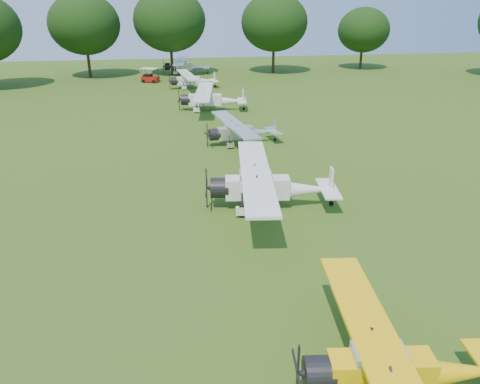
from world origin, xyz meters
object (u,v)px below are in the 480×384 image
object	(u,v)px
aircraft_4	(241,130)
aircraft_5	(210,98)
aircraft_6	(192,79)
aircraft_3	(267,184)
aircraft_2	(397,366)
aircraft_7	(185,65)
golf_cart	(150,78)

from	to	relation	value
aircraft_4	aircraft_5	xyz separation A→B (m)	(-0.85, 13.14, 0.21)
aircraft_6	aircraft_4	bearing A→B (deg)	-91.41
aircraft_3	aircraft_6	world-z (taller)	aircraft_3
aircraft_3	aircraft_5	size ratio (longest dim) A/B	1.03
aircraft_2	aircraft_6	distance (m)	54.19
aircraft_2	aircraft_5	distance (m)	40.07
aircraft_3	aircraft_7	bearing A→B (deg)	99.43
aircraft_4	aircraft_7	xyz separation A→B (m)	(-1.53, 41.00, 0.24)
aircraft_2	aircraft_3	xyz separation A→B (m)	(-0.43, 14.18, 0.21)
aircraft_4	aircraft_3	bearing A→B (deg)	-100.71
aircraft_2	aircraft_4	distance (m)	26.94
aircraft_4	golf_cart	bearing A→B (deg)	95.09
aircraft_5	golf_cart	distance (m)	21.15
aircraft_3	aircraft_7	world-z (taller)	aircraft_3
aircraft_3	aircraft_6	bearing A→B (deg)	99.81
aircraft_3	aircraft_7	xyz separation A→B (m)	(-0.70, 53.75, -0.01)
aircraft_2	aircraft_5	world-z (taller)	aircraft_5
aircraft_2	aircraft_5	xyz separation A→B (m)	(-0.46, 40.07, 0.17)
golf_cart	aircraft_4	bearing A→B (deg)	-53.03
aircraft_5	aircraft_4	bearing A→B (deg)	-77.20
aircraft_3	aircraft_4	distance (m)	12.79
aircraft_4	aircraft_6	world-z (taller)	aircraft_6
aircraft_4	golf_cart	distance (m)	34.09
aircraft_3	golf_cart	distance (m)	46.52
aircraft_2	aircraft_7	world-z (taller)	aircraft_7
aircraft_6	golf_cart	size ratio (longest dim) A/B	3.85
aircraft_4	golf_cart	world-z (taller)	golf_cart
aircraft_3	aircraft_7	size ratio (longest dim) A/B	1.01
aircraft_3	aircraft_6	xyz separation A→B (m)	(-0.78, 40.01, -0.18)
aircraft_5	aircraft_7	size ratio (longest dim) A/B	0.98
aircraft_2	aircraft_4	size ratio (longest dim) A/B	1.03
aircraft_2	aircraft_3	distance (m)	14.18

